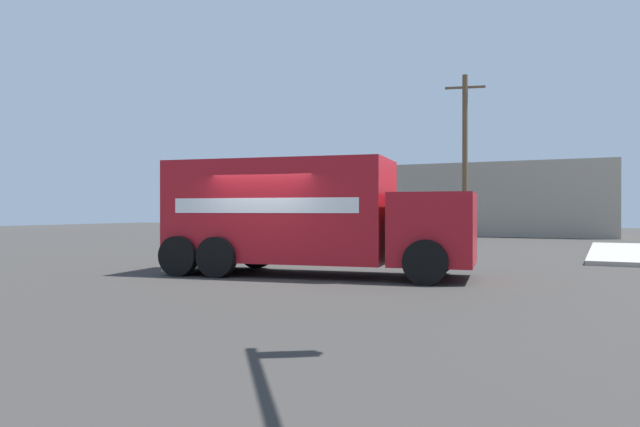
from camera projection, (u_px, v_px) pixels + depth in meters
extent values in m
plane|color=#33302D|center=(268.00, 277.00, 14.41)|extent=(100.00, 100.00, 0.00)
cube|color=#AD141E|center=(281.00, 211.00, 15.24)|extent=(5.90, 3.23, 2.55)
cube|color=#AD141E|center=(434.00, 229.00, 14.09)|extent=(2.25, 2.66, 1.70)
cube|color=black|center=(471.00, 215.00, 13.84)|extent=(0.39, 2.00, 0.88)
cube|color=#B2B2B7|center=(188.00, 264.00, 16.04)|extent=(0.55, 2.31, 0.21)
cube|color=white|center=(296.00, 206.00, 16.39)|extent=(4.65, 0.74, 0.36)
cube|color=white|center=(263.00, 205.00, 14.08)|extent=(4.65, 0.74, 0.36)
cylinder|color=black|center=(437.00, 254.00, 15.30)|extent=(1.03, 0.43, 1.00)
cylinder|color=black|center=(425.00, 262.00, 12.93)|extent=(1.03, 0.43, 1.00)
cylinder|color=black|center=(257.00, 250.00, 16.78)|extent=(1.03, 0.43, 1.00)
cylinder|color=black|center=(217.00, 257.00, 14.41)|extent=(1.03, 0.43, 1.00)
cylinder|color=black|center=(223.00, 250.00, 17.09)|extent=(1.03, 0.43, 1.00)
cylinder|color=black|center=(178.00, 256.00, 14.72)|extent=(1.03, 0.43, 1.00)
cylinder|color=brown|center=(465.00, 157.00, 33.02)|extent=(0.30, 0.30, 9.21)
cube|color=brown|center=(465.00, 87.00, 33.00)|extent=(2.17, 0.64, 0.12)
cube|color=gray|center=(449.00, 200.00, 40.83)|extent=(21.07, 6.00, 4.68)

